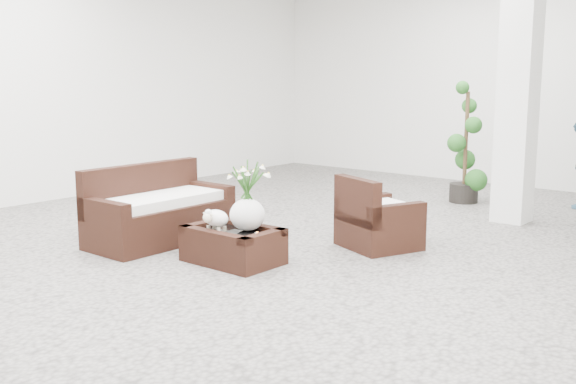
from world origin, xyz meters
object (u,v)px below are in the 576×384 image
Objects in this scene: loveseat at (160,204)px; topiary at (466,144)px; armchair at (379,212)px; coffee_table at (233,247)px.

topiary is (1.49, 4.30, 0.42)m from loveseat.
topiary is (-0.46, 2.98, 0.46)m from armchair.
loveseat is 4.57m from topiary.
topiary reaches higher than armchair.
topiary is at bearing -19.18° from loveseat.
armchair reaches higher than coffee_table.
armchair is at bearing -55.99° from loveseat.
topiary is at bearing -59.17° from armchair.
loveseat is at bearing 176.02° from coffee_table.
coffee_table is 0.54× the size of topiary.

